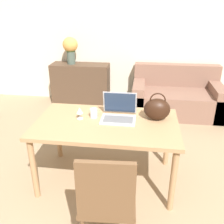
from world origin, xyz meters
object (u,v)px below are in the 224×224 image
object	(u,v)px
wine_glass	(80,111)
handbag	(157,109)
couch	(176,97)
laptop	(119,112)
flower_vase	(70,47)
chair	(107,198)
drinking_glass	(94,113)

from	to	relation	value
wine_glass	handbag	xyz separation A→B (m)	(0.81, 0.10, 0.03)
couch	wine_glass	size ratio (longest dim) A/B	12.00
couch	laptop	world-z (taller)	laptop
laptop	flower_vase	xyz separation A→B (m)	(-1.14, 2.13, 0.29)
chair	wine_glass	size ratio (longest dim) A/B	7.14
chair	flower_vase	bearing A→B (deg)	106.83
drinking_glass	handbag	size ratio (longest dim) A/B	0.33
chair	wine_glass	xyz separation A→B (m)	(-0.43, 0.89, 0.32)
laptop	handbag	distance (m)	0.40
laptop	couch	bearing A→B (deg)	66.24
wine_glass	couch	bearing A→B (deg)	57.93
chair	wine_glass	bearing A→B (deg)	112.09
laptop	flower_vase	distance (m)	2.43
drinking_glass	handbag	xyz separation A→B (m)	(0.67, 0.04, 0.07)
laptop	drinking_glass	xyz separation A→B (m)	(-0.27, -0.03, -0.02)
chair	couch	distance (m)	3.01
chair	couch	xyz separation A→B (m)	(0.82, 2.89, -0.22)
wine_glass	flower_vase	distance (m)	2.35
laptop	wine_glass	size ratio (longest dim) A/B	2.84
chair	laptop	bearing A→B (deg)	87.44
drinking_glass	flower_vase	xyz separation A→B (m)	(-0.87, 2.16, 0.31)
chair	laptop	size ratio (longest dim) A/B	2.52
laptop	drinking_glass	bearing A→B (deg)	-173.48
drinking_glass	wine_glass	xyz separation A→B (m)	(-0.14, -0.06, 0.04)
chair	drinking_glass	bearing A→B (deg)	103.34
couch	laptop	bearing A→B (deg)	-113.76
laptop	wine_glass	bearing A→B (deg)	-168.06
chair	drinking_glass	xyz separation A→B (m)	(-0.29, 0.95, 0.28)
drinking_glass	handbag	distance (m)	0.68
drinking_glass	wine_glass	distance (m)	0.16
couch	drinking_glass	distance (m)	2.29
drinking_glass	chair	bearing A→B (deg)	-73.10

